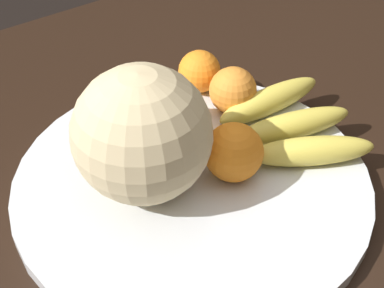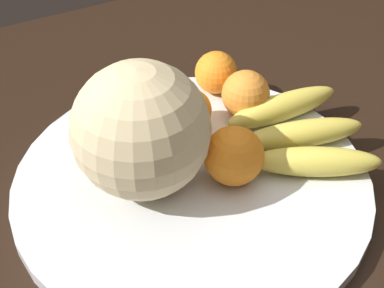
{
  "view_description": "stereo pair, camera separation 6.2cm",
  "coord_description": "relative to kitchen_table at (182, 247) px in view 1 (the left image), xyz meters",
  "views": [
    {
      "loc": [
        -0.25,
        -0.36,
        1.19
      ],
      "look_at": [
        0.03,
        0.02,
        0.79
      ],
      "focal_mm": 50.0,
      "sensor_mm": 36.0,
      "label": 1
    },
    {
      "loc": [
        -0.2,
        -0.39,
        1.19
      ],
      "look_at": [
        0.03,
        0.02,
        0.79
      ],
      "focal_mm": 50.0,
      "sensor_mm": 36.0,
      "label": 2
    }
  ],
  "objects": [
    {
      "name": "orange_front_right",
      "position": [
        0.15,
        0.16,
        0.13
      ],
      "size": [
        0.06,
        0.06,
        0.06
      ],
      "color": "orange",
      "rests_on": "fruit_bowl"
    },
    {
      "name": "fruit_bowl",
      "position": [
        0.03,
        0.02,
        0.09
      ],
      "size": [
        0.44,
        0.44,
        0.02
      ],
      "color": "silver",
      "rests_on": "kitchen_table"
    },
    {
      "name": "orange_back_left",
      "position": [
        0.07,
        -0.01,
        0.13
      ],
      "size": [
        0.07,
        0.07,
        0.07
      ],
      "color": "orange",
      "rests_on": "fruit_bowl"
    },
    {
      "name": "produce_tag",
      "position": [
        0.1,
        0.06,
        0.1
      ],
      "size": [
        0.07,
        0.03,
        0.0
      ],
      "rotation": [
        0.0,
        0.0,
        0.07
      ],
      "color": "white",
      "rests_on": "fruit_bowl"
    },
    {
      "name": "orange_mid_center",
      "position": [
        0.16,
        0.09,
        0.13
      ],
      "size": [
        0.07,
        0.07,
        0.07
      ],
      "color": "orange",
      "rests_on": "fruit_bowl"
    },
    {
      "name": "melon",
      "position": [
        -0.02,
        0.04,
        0.17
      ],
      "size": [
        0.16,
        0.16,
        0.16
      ],
      "color": "beige",
      "rests_on": "fruit_bowl"
    },
    {
      "name": "banana_bunch",
      "position": [
        0.18,
        0.01,
        0.11
      ],
      "size": [
        0.2,
        0.19,
        0.04
      ],
      "rotation": [
        0.0,
        0.0,
        6.0
      ],
      "color": "#473819",
      "rests_on": "fruit_bowl"
    },
    {
      "name": "kitchen_table",
      "position": [
        0.0,
        0.0,
        0.0
      ],
      "size": [
        1.66,
        1.1,
        0.72
      ],
      "color": "black",
      "rests_on": "ground_plane"
    },
    {
      "name": "orange_front_left",
      "position": [
        0.08,
        0.1,
        0.12
      ],
      "size": [
        0.06,
        0.06,
        0.06
      ],
      "color": "orange",
      "rests_on": "fruit_bowl"
    }
  ]
}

